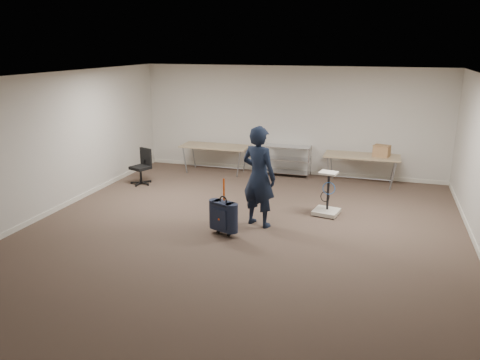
% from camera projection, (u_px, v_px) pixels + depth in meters
% --- Properties ---
extents(ground, '(9.00, 9.00, 0.00)m').
position_uv_depth(ground, '(239.00, 235.00, 8.46)').
color(ground, '#423228').
rests_on(ground, ground).
extents(room_shell, '(8.00, 9.00, 9.00)m').
position_uv_depth(room_shell, '(259.00, 208.00, 9.71)').
color(room_shell, beige).
rests_on(room_shell, ground).
extents(folding_table_left, '(1.80, 0.75, 0.73)m').
position_uv_depth(folding_table_left, '(215.00, 148.00, 12.43)').
color(folding_table_left, tan).
rests_on(folding_table_left, ground).
extents(folding_table_right, '(1.80, 0.75, 0.73)m').
position_uv_depth(folding_table_right, '(362.00, 157.00, 11.35)').
color(folding_table_right, tan).
rests_on(folding_table_right, ground).
extents(wire_shelf, '(1.22, 0.47, 0.80)m').
position_uv_depth(wire_shelf, '(287.00, 159.00, 12.19)').
color(wire_shelf, silver).
rests_on(wire_shelf, ground).
extents(person, '(0.81, 0.67, 1.91)m').
position_uv_depth(person, '(259.00, 177.00, 8.68)').
color(person, black).
rests_on(person, ground).
extents(suitcase, '(0.44, 0.35, 1.06)m').
position_uv_depth(suitcase, '(223.00, 216.00, 8.37)').
color(suitcase, black).
rests_on(suitcase, ground).
extents(office_chair, '(0.53, 0.54, 0.87)m').
position_uv_depth(office_chair, '(142.00, 173.00, 11.51)').
color(office_chair, black).
rests_on(office_chair, ground).
extents(equipment_cart, '(0.57, 0.57, 0.89)m').
position_uv_depth(equipment_cart, '(327.00, 203.00, 9.42)').
color(equipment_cart, beige).
rests_on(equipment_cart, ground).
extents(cardboard_box, '(0.43, 0.36, 0.27)m').
position_uv_depth(cardboard_box, '(382.00, 151.00, 11.19)').
color(cardboard_box, olive).
rests_on(cardboard_box, folding_table_right).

